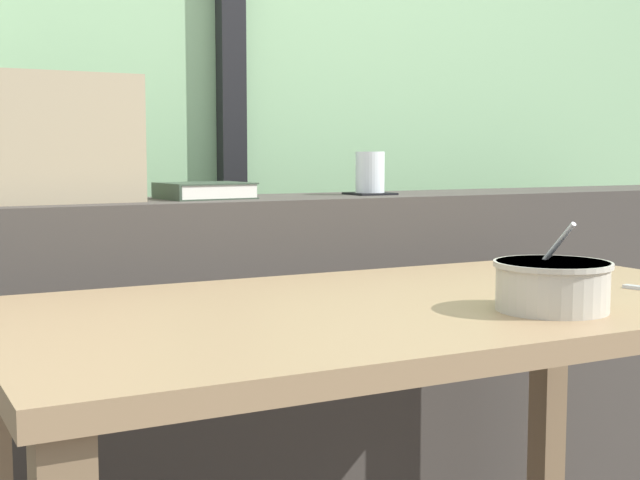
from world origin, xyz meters
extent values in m
cube|color=black|center=(0.12, 0.99, 1.30)|extent=(0.07, 0.05, 2.60)
cube|color=#423D38|center=(0.00, 0.55, 0.41)|extent=(2.80, 0.29, 0.82)
cube|color=#826849|center=(0.57, 0.21, 0.32)|extent=(0.06, 0.06, 0.65)
cube|color=#997A56|center=(-0.03, -0.09, 0.66)|extent=(1.30, 0.70, 0.03)
cube|color=black|center=(0.30, 0.55, 0.82)|extent=(0.10, 0.10, 0.00)
cylinder|color=white|center=(0.30, 0.55, 0.87)|extent=(0.07, 0.07, 0.10)
cylinder|color=gold|center=(0.30, 0.55, 0.86)|extent=(0.06, 0.06, 0.07)
cube|color=#334233|center=(-0.12, 0.56, 0.82)|extent=(0.20, 0.17, 0.00)
cube|color=silver|center=(-0.12, 0.56, 0.84)|extent=(0.19, 0.16, 0.03)
cube|color=#334233|center=(-0.12, 0.56, 0.85)|extent=(0.20, 0.17, 0.00)
cube|color=#334233|center=(-0.21, 0.55, 0.84)|extent=(0.02, 0.15, 0.04)
cube|color=tan|center=(-0.43, 0.55, 0.95)|extent=(0.33, 0.16, 0.26)
cylinder|color=#BCB7A8|center=(0.13, -0.27, 0.72)|extent=(0.17, 0.17, 0.08)
cylinder|color=#BCB7A8|center=(0.13, -0.27, 0.75)|extent=(0.18, 0.18, 0.01)
cylinder|color=#9E5B33|center=(0.13, -0.27, 0.71)|extent=(0.15, 0.15, 0.04)
cylinder|color=silver|center=(0.14, -0.24, 0.76)|extent=(0.02, 0.13, 0.12)
ellipsoid|color=silver|center=(0.14, -0.22, 0.72)|extent=(0.03, 0.05, 0.01)
camera|label=1|loc=(-0.79, -1.28, 0.92)|focal=49.50mm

